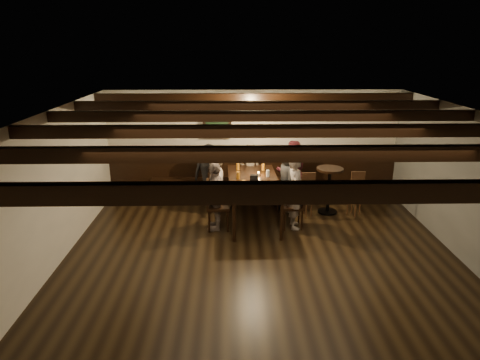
{
  "coord_description": "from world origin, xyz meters",
  "views": [
    {
      "loc": [
        -0.48,
        -5.9,
        3.38
      ],
      "look_at": [
        -0.34,
        1.3,
        1.05
      ],
      "focal_mm": 32.0,
      "sensor_mm": 36.0,
      "label": 1
    }
  ],
  "objects_px": {
    "person_bench_centre": "(250,172)",
    "person_left_far": "(215,196)",
    "dining_table": "(254,183)",
    "person_left_near": "(216,181)",
    "person_right_far": "(295,192)",
    "bar_stool_left": "(306,200)",
    "bar_stool_right": "(354,198)",
    "person_bench_right": "(292,172)",
    "chair_left_near": "(217,198)",
    "person_bench_left": "(209,174)",
    "high_top_table": "(329,184)",
    "chair_right_far": "(293,214)",
    "person_right_near": "(288,179)",
    "chair_left_far": "(217,214)",
    "chair_right_near": "(286,196)"
  },
  "relations": [
    {
      "from": "person_bench_centre",
      "to": "person_right_near",
      "type": "bearing_deg",
      "value": 141.34
    },
    {
      "from": "person_left_far",
      "to": "person_right_near",
      "type": "bearing_deg",
      "value": 120.96
    },
    {
      "from": "high_top_table",
      "to": "person_bench_right",
      "type": "bearing_deg",
      "value": 136.81
    },
    {
      "from": "person_left_near",
      "to": "person_right_far",
      "type": "bearing_deg",
      "value": 59.04
    },
    {
      "from": "chair_right_far",
      "to": "chair_left_far",
      "type": "bearing_deg",
      "value": 90.0
    },
    {
      "from": "person_bench_centre",
      "to": "person_right_far",
      "type": "bearing_deg",
      "value": 116.57
    },
    {
      "from": "dining_table",
      "to": "bar_stool_right",
      "type": "height_order",
      "value": "bar_stool_right"
    },
    {
      "from": "person_bench_left",
      "to": "person_bench_centre",
      "type": "relative_size",
      "value": 1.01
    },
    {
      "from": "person_right_near",
      "to": "high_top_table",
      "type": "height_order",
      "value": "person_right_near"
    },
    {
      "from": "chair_left_near",
      "to": "person_bench_left",
      "type": "height_order",
      "value": "person_bench_left"
    },
    {
      "from": "bar_stool_left",
      "to": "person_right_near",
      "type": "bearing_deg",
      "value": 125.51
    },
    {
      "from": "dining_table",
      "to": "chair_left_near",
      "type": "bearing_deg",
      "value": 147.95
    },
    {
      "from": "chair_left_far",
      "to": "person_bench_left",
      "type": "xyz_separation_m",
      "value": [
        -0.22,
        1.34,
        0.38
      ]
    },
    {
      "from": "bar_stool_left",
      "to": "bar_stool_right",
      "type": "relative_size",
      "value": 1.0
    },
    {
      "from": "high_top_table",
      "to": "person_right_near",
      "type": "bearing_deg",
      "value": 167.11
    },
    {
      "from": "person_bench_centre",
      "to": "bar_stool_right",
      "type": "xyz_separation_m",
      "value": [
        2.09,
        -0.92,
        -0.3
      ]
    },
    {
      "from": "person_bench_centre",
      "to": "bar_stool_left",
      "type": "xyz_separation_m",
      "value": [
        1.09,
        -0.97,
        -0.3
      ]
    },
    {
      "from": "dining_table",
      "to": "person_left_near",
      "type": "distance_m",
      "value": 0.88
    },
    {
      "from": "person_left_far",
      "to": "person_bench_centre",
      "type": "bearing_deg",
      "value": 153.43
    },
    {
      "from": "person_bench_centre",
      "to": "person_right_near",
      "type": "height_order",
      "value": "person_right_near"
    },
    {
      "from": "chair_right_far",
      "to": "person_bench_left",
      "type": "distance_m",
      "value": 2.14
    },
    {
      "from": "person_bench_centre",
      "to": "person_bench_right",
      "type": "bearing_deg",
      "value": 170.54
    },
    {
      "from": "person_bench_centre",
      "to": "person_left_far",
      "type": "distance_m",
      "value": 1.68
    },
    {
      "from": "chair_right_far",
      "to": "chair_left_near",
      "type": "bearing_deg",
      "value": 57.95
    },
    {
      "from": "chair_left_near",
      "to": "person_left_near",
      "type": "height_order",
      "value": "person_left_near"
    },
    {
      "from": "person_right_near",
      "to": "dining_table",
      "type": "bearing_deg",
      "value": 120.96
    },
    {
      "from": "chair_left_near",
      "to": "person_right_near",
      "type": "distance_m",
      "value": 1.52
    },
    {
      "from": "person_right_far",
      "to": "high_top_table",
      "type": "distance_m",
      "value": 1.07
    },
    {
      "from": "person_bench_centre",
      "to": "bar_stool_left",
      "type": "distance_m",
      "value": 1.49
    },
    {
      "from": "person_left_far",
      "to": "bar_stool_left",
      "type": "xyz_separation_m",
      "value": [
        1.79,
        0.55,
        -0.29
      ]
    },
    {
      "from": "person_left_near",
      "to": "dining_table",
      "type": "bearing_deg",
      "value": 59.04
    },
    {
      "from": "chair_left_near",
      "to": "chair_right_far",
      "type": "height_order",
      "value": "chair_right_far"
    },
    {
      "from": "chair_right_far",
      "to": "person_left_far",
      "type": "xyz_separation_m",
      "value": [
        -1.47,
        -0.04,
        0.38
      ]
    },
    {
      "from": "person_bench_right",
      "to": "bar_stool_right",
      "type": "relative_size",
      "value": 1.42
    },
    {
      "from": "bar_stool_left",
      "to": "bar_stool_right",
      "type": "height_order",
      "value": "same"
    },
    {
      "from": "dining_table",
      "to": "chair_right_far",
      "type": "relative_size",
      "value": 2.45
    },
    {
      "from": "person_bench_right",
      "to": "person_left_far",
      "type": "bearing_deg",
      "value": 39.29
    },
    {
      "from": "chair_left_far",
      "to": "person_bench_right",
      "type": "relative_size",
      "value": 0.68
    },
    {
      "from": "person_left_far",
      "to": "person_right_far",
      "type": "distance_m",
      "value": 1.5
    },
    {
      "from": "person_right_near",
      "to": "chair_right_near",
      "type": "bearing_deg",
      "value": 90.0
    },
    {
      "from": "chair_right_near",
      "to": "bar_stool_left",
      "type": "height_order",
      "value": "bar_stool_left"
    },
    {
      "from": "chair_left_near",
      "to": "chair_left_far",
      "type": "relative_size",
      "value": 0.94
    },
    {
      "from": "person_bench_right",
      "to": "person_bench_centre",
      "type": "bearing_deg",
      "value": -9.46
    },
    {
      "from": "chair_left_far",
      "to": "person_left_near",
      "type": "bearing_deg",
      "value": -178.08
    },
    {
      "from": "person_bench_right",
      "to": "person_bench_left",
      "type": "bearing_deg",
      "value": -0.0
    },
    {
      "from": "bar_stool_left",
      "to": "person_left_far",
      "type": "bearing_deg",
      "value": -166.68
    },
    {
      "from": "high_top_table",
      "to": "person_bench_left",
      "type": "bearing_deg",
      "value": 166.64
    },
    {
      "from": "person_bench_left",
      "to": "high_top_table",
      "type": "relative_size",
      "value": 1.38
    },
    {
      "from": "person_bench_centre",
      "to": "person_right_far",
      "type": "distance_m",
      "value": 1.68
    },
    {
      "from": "person_bench_centre",
      "to": "person_right_far",
      "type": "relative_size",
      "value": 0.92
    }
  ]
}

